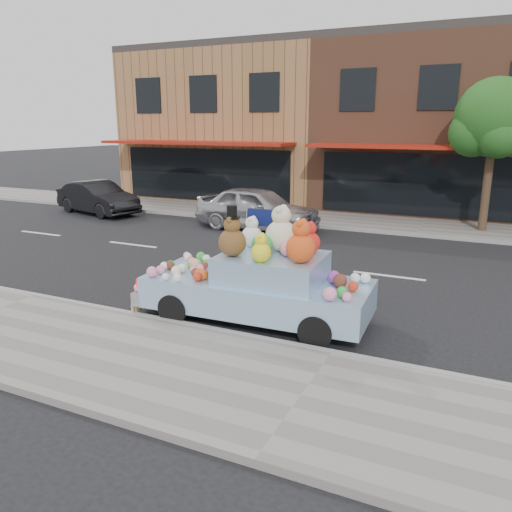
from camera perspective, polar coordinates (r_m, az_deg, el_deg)
The scene contains 11 objects.
ground at distance 13.01m, azimuth 14.92°, elevation -2.23°, with size 120.00×120.00×0.00m, color black.
near_sidewalk at distance 7.15m, azimuth 5.14°, elevation -15.94°, with size 60.00×3.00×0.12m, color gray.
far_sidewalk at distance 19.26m, azimuth 18.42°, elevation 3.17°, with size 60.00×3.00×0.12m, color gray.
near_kerb at distance 8.41m, azimuth 8.68°, elevation -11.03°, with size 60.00×0.12×0.13m, color gray.
far_kerb at distance 17.80m, azimuth 17.84°, elevation 2.32°, with size 60.00×0.12×0.13m, color gray.
storefront_left at distance 27.09m, azimuth -1.52°, elevation 14.73°, with size 10.00×9.80×7.30m.
storefront_mid at distance 24.36m, azimuth 20.74°, elevation 13.79°, with size 10.00×9.80×7.30m.
street_tree at distance 18.86m, azimuth 25.65°, elevation 13.40°, with size 3.00×2.70×5.22m.
car_silver at distance 18.01m, azimuth 0.16°, elevation 5.48°, with size 1.83×4.55×1.55m, color #B1B1B6.
car_dark at distance 22.28m, azimuth -17.66°, elevation 6.38°, with size 1.45×4.17×1.37m, color black.
art_car at distance 9.54m, azimuth 0.35°, elevation -2.87°, with size 4.55×1.92×2.29m.
Camera 1 is at (2.01, -12.31, 3.72)m, focal length 35.00 mm.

